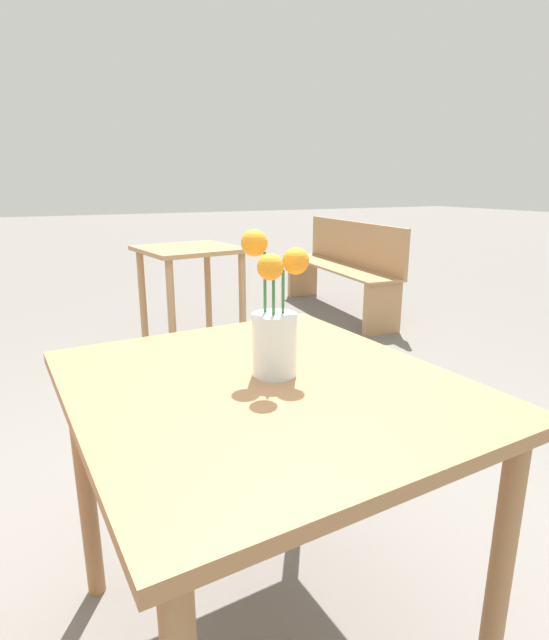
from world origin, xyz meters
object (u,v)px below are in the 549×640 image
object	(u,v)px
table_front	(264,422)
table_back	(190,269)
bench_near	(344,263)
flower_vase	(274,328)

from	to	relation	value
table_front	table_back	world-z (taller)	table_back
table_front	bench_near	world-z (taller)	bench_near
bench_near	table_back	distance (m)	1.71
flower_vase	bench_near	bearing A→B (deg)	53.07
table_front	bench_near	xyz separation A→B (m)	(2.21, 2.92, -0.18)
flower_vase	bench_near	distance (m)	3.64
table_front	table_back	distance (m)	2.51
table_front	flower_vase	world-z (taller)	flower_vase
bench_near	flower_vase	bearing A→B (deg)	-126.93
bench_near	table_front	bearing A→B (deg)	-127.20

